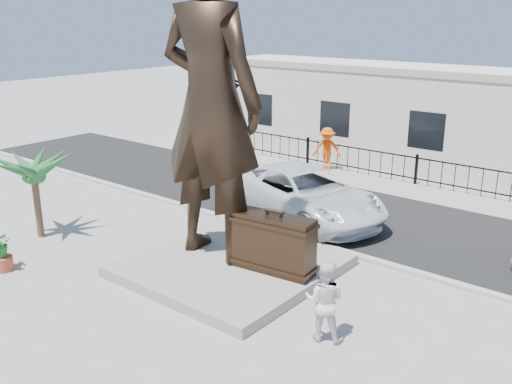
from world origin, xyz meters
TOP-DOWN VIEW (x-y plane):
  - ground at (0.00, 0.00)m, footprint 100.00×100.00m
  - street at (0.00, 8.00)m, footprint 40.00×7.00m
  - curb at (0.00, 4.50)m, footprint 40.00×0.25m
  - far_sidewalk at (0.00, 12.00)m, footprint 40.00×2.50m
  - plinth at (-0.50, 1.50)m, footprint 5.20×5.20m
  - fence at (0.00, 12.80)m, footprint 22.00×0.10m
  - building at (0.00, 17.00)m, footprint 28.00×7.00m
  - statue at (-1.24, 1.60)m, footprint 3.30×2.28m
  - suitcase at (0.82, 1.74)m, footprint 2.30×0.96m
  - tourist at (3.44, 0.13)m, footprint 1.10×0.98m
  - car_white at (-1.34, 6.39)m, footprint 7.01×4.67m
  - worker at (-4.16, 12.35)m, footprint 1.48×1.26m
  - palm_tree at (-7.05, -0.44)m, footprint 1.80×1.80m
  - planter at (-5.54, -2.54)m, footprint 0.56×0.56m
  - shrub at (-5.54, -2.54)m, footprint 0.81×0.73m

SIDE VIEW (x-z plane):
  - ground at x=0.00m, z-range 0.00..0.00m
  - palm_tree at x=-7.05m, z-range -1.60..1.60m
  - street at x=0.00m, z-range 0.00..0.01m
  - far_sidewalk at x=0.00m, z-range 0.00..0.02m
  - curb at x=0.00m, z-range 0.00..0.12m
  - plinth at x=-0.50m, z-range 0.00..0.30m
  - planter at x=-5.54m, z-range 0.00..0.40m
  - fence at x=0.00m, z-range 0.00..1.20m
  - shrub at x=-5.54m, z-range 0.40..1.19m
  - car_white at x=-1.34m, z-range 0.01..1.80m
  - tourist at x=3.44m, z-range 0.00..1.87m
  - worker at x=-4.16m, z-range 0.02..2.00m
  - suitcase at x=0.82m, z-range 0.30..1.87m
  - building at x=0.00m, z-range 0.00..4.40m
  - statue at x=-1.24m, z-range 0.30..9.01m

